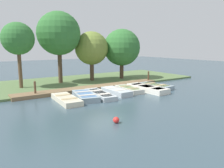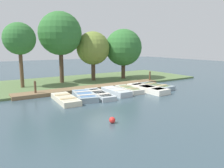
{
  "view_description": "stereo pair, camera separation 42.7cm",
  "coord_description": "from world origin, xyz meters",
  "views": [
    {
      "loc": [
        13.75,
        -8.38,
        3.47
      ],
      "look_at": [
        0.49,
        0.55,
        0.65
      ],
      "focal_mm": 35.0,
      "sensor_mm": 36.0,
      "label": 1
    },
    {
      "loc": [
        13.99,
        -8.02,
        3.47
      ],
      "look_at": [
        0.49,
        0.55,
        0.65
      ],
      "focal_mm": 35.0,
      "sensor_mm": 36.0,
      "label": 2
    }
  ],
  "objects": [
    {
      "name": "ground_plane",
      "position": [
        0.0,
        0.0,
        0.0
      ],
      "size": [
        80.0,
        80.0,
        0.0
      ],
      "primitive_type": "plane",
      "color": "#384C56"
    },
    {
      "name": "shore_bank",
      "position": [
        -5.0,
        0.0,
        0.08
      ],
      "size": [
        8.0,
        24.0,
        0.16
      ],
      "color": "#567042",
      "rests_on": "ground_plane"
    },
    {
      "name": "dock_walkway",
      "position": [
        -1.33,
        0.0,
        0.13
      ],
      "size": [
        1.25,
        12.39,
        0.26
      ],
      "color": "brown",
      "rests_on": "ground_plane"
    },
    {
      "name": "rowboat_0",
      "position": [
        1.2,
        -3.36,
        0.17
      ],
      "size": [
        3.08,
        1.24,
        0.35
      ],
      "rotation": [
        0.0,
        0.0,
        -0.06
      ],
      "color": "beige",
      "rests_on": "ground_plane"
    },
    {
      "name": "rowboat_1",
      "position": [
        1.05,
        -1.97,
        0.18
      ],
      "size": [
        3.09,
        1.83,
        0.37
      ],
      "rotation": [
        0.0,
        0.0,
        -0.23
      ],
      "color": "#8C9EA8",
      "rests_on": "ground_plane"
    },
    {
      "name": "rowboat_2",
      "position": [
        1.11,
        -0.87,
        0.16
      ],
      "size": [
        3.45,
        1.34,
        0.33
      ],
      "rotation": [
        0.0,
        0.0,
        -0.1
      ],
      "color": "#B2BCC1",
      "rests_on": "ground_plane"
    },
    {
      "name": "rowboat_3",
      "position": [
        1.12,
        0.5,
        0.2
      ],
      "size": [
        2.65,
        1.04,
        0.4
      ],
      "rotation": [
        0.0,
        0.0,
        -0.01
      ],
      "color": "#B2BCC1",
      "rests_on": "ground_plane"
    },
    {
      "name": "rowboat_4",
      "position": [
        0.91,
        1.83,
        0.18
      ],
      "size": [
        2.72,
        1.19,
        0.36
      ],
      "rotation": [
        0.0,
        0.0,
        -0.08
      ],
      "color": "beige",
      "rests_on": "ground_plane"
    },
    {
      "name": "rowboat_5",
      "position": [
        1.57,
        3.11,
        0.21
      ],
      "size": [
        3.62,
        1.29,
        0.42
      ],
      "rotation": [
        0.0,
        0.0,
        0.03
      ],
      "color": "silver",
      "rests_on": "ground_plane"
    },
    {
      "name": "rowboat_6",
      "position": [
        1.09,
        4.46,
        0.17
      ],
      "size": [
        3.0,
        1.6,
        0.36
      ],
      "rotation": [
        0.0,
        0.0,
        0.13
      ],
      "color": "#8C9EA8",
      "rests_on": "ground_plane"
    },
    {
      "name": "mooring_post_near",
      "position": [
        -1.25,
        -4.59,
        0.56
      ],
      "size": [
        0.15,
        0.15,
        1.11
      ],
      "color": "brown",
      "rests_on": "ground_plane"
    },
    {
      "name": "mooring_post_far",
      "position": [
        -1.25,
        5.87,
        0.56
      ],
      "size": [
        0.15,
        0.15,
        1.11
      ],
      "color": "brown",
      "rests_on": "ground_plane"
    },
    {
      "name": "buoy",
      "position": [
        6.02,
        -2.95,
        0.14
      ],
      "size": [
        0.29,
        0.29,
        0.29
      ],
      "color": "red",
      "rests_on": "ground_plane"
    },
    {
      "name": "park_tree_far_left",
      "position": [
        -4.44,
        -4.84,
        3.97
      ],
      "size": [
        2.49,
        2.49,
        5.25
      ],
      "color": "brown",
      "rests_on": "ground_plane"
    },
    {
      "name": "park_tree_left",
      "position": [
        -5.03,
        -1.34,
        4.5
      ],
      "size": [
        3.79,
        3.79,
        6.42
      ],
      "color": "#4C3828",
      "rests_on": "ground_plane"
    },
    {
      "name": "park_tree_center",
      "position": [
        -4.69,
        1.7,
        3.21
      ],
      "size": [
        3.14,
        3.14,
        4.8
      ],
      "color": "#4C3828",
      "rests_on": "ground_plane"
    },
    {
      "name": "park_tree_right",
      "position": [
        -4.09,
        4.83,
        3.27
      ],
      "size": [
        3.65,
        3.65,
        5.11
      ],
      "color": "#4C3828",
      "rests_on": "ground_plane"
    }
  ]
}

